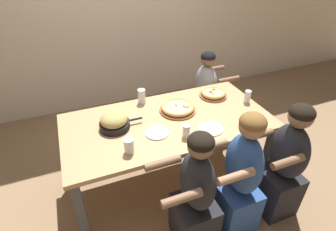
% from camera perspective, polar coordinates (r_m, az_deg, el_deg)
% --- Properties ---
extents(ground_plane, '(18.00, 18.00, 0.00)m').
position_cam_1_polar(ground_plane, '(2.95, 0.00, -13.66)').
color(ground_plane, '#896B4C').
rests_on(ground_plane, ground).
extents(dining_table, '(1.91, 0.95, 0.79)m').
position_cam_1_polar(dining_table, '(2.48, 0.00, -2.61)').
color(dining_table, tan).
rests_on(dining_table, ground).
extents(pizza_board_main, '(0.29, 0.29, 0.06)m').
position_cam_1_polar(pizza_board_main, '(2.83, 9.81, 4.69)').
color(pizza_board_main, brown).
rests_on(pizza_board_main, dining_table).
extents(pizza_board_second, '(0.35, 0.35, 0.06)m').
position_cam_1_polar(pizza_board_second, '(2.55, 2.11, 1.62)').
color(pizza_board_second, brown).
rests_on(pizza_board_second, dining_table).
extents(skillet_bowl, '(0.39, 0.27, 0.15)m').
position_cam_1_polar(skillet_bowl, '(2.34, -11.62, -1.32)').
color(skillet_bowl, black).
rests_on(skillet_bowl, dining_table).
extents(empty_plate_a, '(0.22, 0.22, 0.02)m').
position_cam_1_polar(empty_plate_a, '(2.34, 9.28, -2.81)').
color(empty_plate_a, white).
rests_on(empty_plate_a, dining_table).
extents(empty_plate_b, '(0.21, 0.21, 0.02)m').
position_cam_1_polar(empty_plate_b, '(2.26, -2.43, -3.73)').
color(empty_plate_b, white).
rests_on(empty_plate_b, dining_table).
extents(drinking_glass_a, '(0.07, 0.07, 0.12)m').
position_cam_1_polar(drinking_glass_a, '(2.45, 18.36, -1.17)').
color(drinking_glass_a, silver).
rests_on(drinking_glass_a, dining_table).
extents(drinking_glass_b, '(0.06, 0.06, 0.13)m').
position_cam_1_polar(drinking_glass_b, '(2.78, 16.94, 3.94)').
color(drinking_glass_b, silver).
rests_on(drinking_glass_b, dining_table).
extents(drinking_glass_c, '(0.08, 0.08, 0.12)m').
position_cam_1_polar(drinking_glass_c, '(2.07, -8.47, -6.74)').
color(drinking_glass_c, silver).
rests_on(drinking_glass_c, dining_table).
extents(drinking_glass_d, '(0.06, 0.06, 0.12)m').
position_cam_1_polar(drinking_glass_d, '(2.20, 4.00, -3.38)').
color(drinking_glass_d, silver).
rests_on(drinking_glass_d, dining_table).
extents(drinking_glass_e, '(0.08, 0.08, 0.10)m').
position_cam_1_polar(drinking_glass_e, '(2.17, 7.77, -4.58)').
color(drinking_glass_e, silver).
rests_on(drinking_glass_e, dining_table).
extents(drinking_glass_f, '(0.08, 0.08, 0.15)m').
position_cam_1_polar(drinking_glass_f, '(2.67, -5.75, 4.19)').
color(drinking_glass_f, silver).
rests_on(drinking_glass_f, dining_table).
extents(diner_near_right, '(0.51, 0.40, 1.16)m').
position_cam_1_polar(diner_near_right, '(2.53, 23.85, -10.19)').
color(diner_near_right, '#232328').
rests_on(diner_near_right, ground).
extents(diner_near_center, '(0.51, 0.40, 1.14)m').
position_cam_1_polar(diner_near_center, '(2.13, 6.01, -17.37)').
color(diner_near_center, '#232328').
rests_on(diner_near_center, ground).
extents(diner_far_right, '(0.51, 0.40, 1.10)m').
position_cam_1_polar(diner_far_right, '(3.41, 8.05, 4.01)').
color(diner_far_right, '#99999E').
rests_on(diner_far_right, ground).
extents(diner_near_midright, '(0.51, 0.40, 1.19)m').
position_cam_1_polar(diner_near_midright, '(2.27, 15.37, -13.46)').
color(diner_near_midright, '#2D5193').
rests_on(diner_near_midright, ground).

